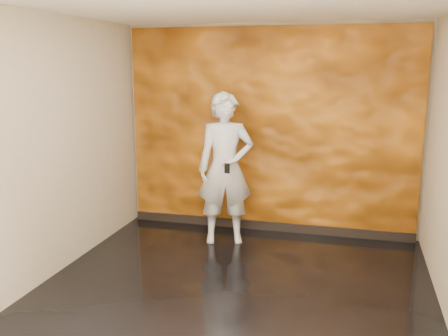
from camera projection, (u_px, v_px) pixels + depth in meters
room at (235, 156)px, 4.85m from camera, size 4.02×4.02×2.81m
feature_wall at (269, 131)px, 6.70m from camera, size 3.90×0.06×2.75m
baseboard at (267, 226)px, 6.94m from camera, size 3.90×0.04×0.12m
man at (225, 169)px, 6.34m from camera, size 0.81×0.66×1.93m
phone at (227, 168)px, 6.03m from camera, size 0.07×0.02×0.12m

